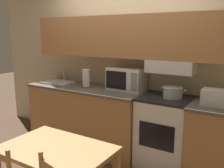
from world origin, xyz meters
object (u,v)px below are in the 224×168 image
stove_range (165,132)px  microwave (126,79)px  paper_towel_roll (86,78)px  cooking_pot (173,92)px  toaster (216,97)px  dining_table (57,160)px  sink_basin (58,82)px

stove_range → microwave: bearing=170.0°
paper_towel_roll → stove_range: bearing=1.7°
stove_range → microwave: microwave is taller
stove_range → cooking_pot: size_ratio=2.81×
stove_range → toaster: (0.59, -0.05, 0.56)m
stove_range → dining_table: 1.54m
microwave → toaster: bearing=-7.6°
cooking_pot → dining_table: 1.62m
cooking_pot → paper_towel_roll: (-1.31, -0.05, 0.06)m
toaster → cooking_pot: bearing=172.9°
cooking_pot → sink_basin: sink_basin is taller
cooking_pot → toaster: bearing=-7.1°
toaster → stove_range: bearing=175.1°
sink_basin → cooking_pot: bearing=1.0°
stove_range → paper_towel_roll: bearing=-178.3°
cooking_pot → paper_towel_roll: bearing=-177.9°
sink_basin → paper_towel_roll: 0.59m
microwave → sink_basin: bearing=-173.6°
sink_basin → stove_range: bearing=0.7°
toaster → dining_table: size_ratio=0.32×
microwave → dining_table: size_ratio=0.52×
microwave → dining_table: 1.64m
sink_basin → dining_table: bearing=-47.3°
paper_towel_roll → dining_table: bearing=-62.3°
cooking_pot → microwave: microwave is taller
cooking_pot → sink_basin: (-1.88, -0.03, -0.06)m
dining_table → microwave: bearing=95.3°
cooking_pot → microwave: 0.72m
sink_basin → dining_table: size_ratio=0.51×
stove_range → sink_basin: bearing=-179.3°
sink_basin → dining_table: (1.32, -1.43, -0.34)m
cooking_pot → sink_basin: 1.89m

